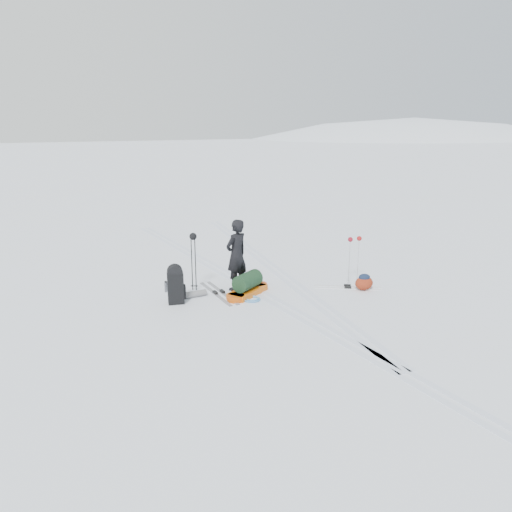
% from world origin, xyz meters
% --- Properties ---
extents(ground, '(200.00, 200.00, 0.00)m').
position_xyz_m(ground, '(0.00, 0.00, 0.00)').
color(ground, white).
rests_on(ground, ground).
extents(snow_hill_backdrop, '(359.50, 192.00, 162.45)m').
position_xyz_m(snow_hill_backdrop, '(62.69, 84.02, -69.02)').
color(snow_hill_backdrop, white).
rests_on(snow_hill_backdrop, ground).
extents(ski_tracks, '(3.38, 17.97, 0.01)m').
position_xyz_m(ski_tracks, '(0.61, 0.88, 0.00)').
color(ski_tracks, silver).
rests_on(ski_tracks, ground).
extents(skier, '(0.78, 0.65, 1.82)m').
position_xyz_m(skier, '(-0.39, 0.41, 0.91)').
color(skier, black).
rests_on(skier, ground).
extents(pulk_sled, '(1.48, 1.13, 0.57)m').
position_xyz_m(pulk_sled, '(-0.31, -0.08, 0.22)').
color(pulk_sled, '#D45E0C').
rests_on(pulk_sled, ground).
extents(expedition_rucksack, '(1.04, 0.46, 0.95)m').
position_xyz_m(expedition_rucksack, '(-2.02, 0.14, 0.44)').
color(expedition_rucksack, black).
rests_on(expedition_rucksack, ground).
extents(ski_poles_black, '(0.21, 0.18, 1.50)m').
position_xyz_m(ski_poles_black, '(-1.38, 0.83, 1.22)').
color(ski_poles_black, black).
rests_on(ski_poles_black, ground).
extents(ski_poles_silver, '(0.41, 0.14, 1.27)m').
position_xyz_m(ski_poles_silver, '(2.59, -0.50, 1.06)').
color(ski_poles_silver, silver).
rests_on(ski_poles_silver, ground).
extents(touring_skis_grey, '(0.30, 1.93, 0.07)m').
position_xyz_m(touring_skis_grey, '(-0.93, 0.30, 0.02)').
color(touring_skis_grey, '#9B9DA3').
rests_on(touring_skis_grey, ground).
extents(touring_skis_white, '(1.58, 1.14, 0.06)m').
position_xyz_m(touring_skis_white, '(2.23, -0.77, 0.01)').
color(touring_skis_white, silver).
rests_on(touring_skis_white, ground).
extents(rope_coil, '(0.54, 0.54, 0.05)m').
position_xyz_m(rope_coil, '(-0.39, -0.49, 0.03)').
color(rope_coil, '#5290C7').
rests_on(rope_coil, ground).
extents(small_daypack, '(0.52, 0.41, 0.42)m').
position_xyz_m(small_daypack, '(2.51, -1.07, 0.20)').
color(small_daypack, maroon).
rests_on(small_daypack, ground).
extents(thermos_pair, '(0.30, 0.17, 0.29)m').
position_xyz_m(thermos_pair, '(-1.98, 1.04, 0.13)').
color(thermos_pair, '#5B5D62').
rests_on(thermos_pair, ground).
extents(stuff_sack, '(0.39, 0.34, 0.21)m').
position_xyz_m(stuff_sack, '(-0.45, -0.12, 0.10)').
color(stuff_sack, black).
rests_on(stuff_sack, ground).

